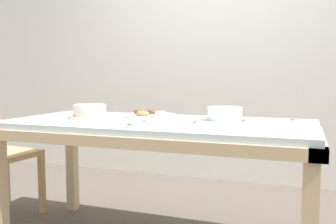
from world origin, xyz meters
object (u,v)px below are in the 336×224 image
Objects in this scene: cake_chocolate_round at (90,112)px; tealight_right_edge at (244,121)px; plate_stack at (225,114)px; tealight_near_cakes at (195,123)px; tealight_near_front at (293,121)px; tealight_left_edge at (130,126)px; pastry_platter at (150,115)px; tealight_centre at (146,121)px.

cake_chocolate_round is 6.51× the size of tealight_right_edge.
plate_stack is at bearing 10.97° from cake_chocolate_round.
tealight_near_cakes is (-0.10, -0.28, -0.03)m from plate_stack.
tealight_near_front is 1.00× the size of tealight_near_cakes.
tealight_left_edge is (-0.79, -0.52, 0.00)m from tealight_near_front.
plate_stack is 0.64m from tealight_left_edge.
plate_stack reaches higher than tealight_right_edge.
tealight_right_edge is (-0.26, -0.12, 0.00)m from tealight_near_front.
tealight_near_front and tealight_near_cakes have the same top height.
cake_chocolate_round reaches higher than tealight_right_edge.
tealight_near_cakes is (-0.50, -0.30, 0.00)m from tealight_near_front.
plate_stack is 0.30m from tealight_near_cakes.
cake_chocolate_round is at bearing -176.54° from tealight_right_edge.
tealight_near_cakes is (0.41, -0.32, -0.00)m from pastry_platter.
cake_chocolate_round is 0.98m from tealight_right_edge.
plate_stack reaches higher than tealight_near_front.
tealight_centre is (-0.29, -0.01, 0.00)m from tealight_near_cakes.
tealight_near_cakes is at bearing -149.03° from tealight_near_front.
tealight_near_cakes is (-0.24, -0.18, 0.00)m from tealight_right_edge.
pastry_platter is 8.68× the size of tealight_left_edge.
tealight_left_edge is (-0.39, -0.51, -0.03)m from plate_stack.
pastry_platter is at bearing 178.50° from tealight_near_front.
tealight_centre is (0.45, -0.13, -0.03)m from cake_chocolate_round.
tealight_near_front is 0.85m from tealight_centre.
plate_stack is 5.25× the size of tealight_near_front.
cake_chocolate_round is 0.75× the size of pastry_platter.
pastry_platter is 8.68× the size of tealight_near_cakes.
tealight_near_front is 0.29m from tealight_right_edge.
tealight_centre is at bearing -177.79° from tealight_near_cakes.
tealight_near_front is at bearing 2.58° from plate_stack.
tealight_near_cakes is 0.29m from tealight_centre.
tealight_near_front and tealight_left_edge have the same top height.
tealight_near_front is 1.00× the size of tealight_left_edge.
pastry_platter is at bearing 175.36° from plate_stack.
tealight_near_front is 0.58m from tealight_near_cakes.
tealight_right_edge is (0.65, -0.15, -0.00)m from pastry_platter.
tealight_right_edge is 0.30m from tealight_near_cakes.
tealight_right_edge is at bearing -37.63° from plate_stack.
pastry_platter is at bearing 109.10° from tealight_centre.
tealight_left_edge is at bearing -127.73° from plate_stack.
plate_stack reaches higher than tealight_left_edge.
tealight_left_edge is 0.21m from tealight_centre.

